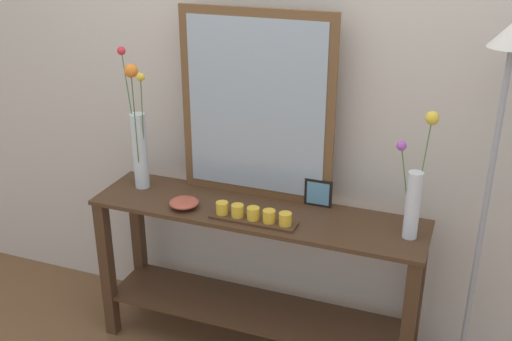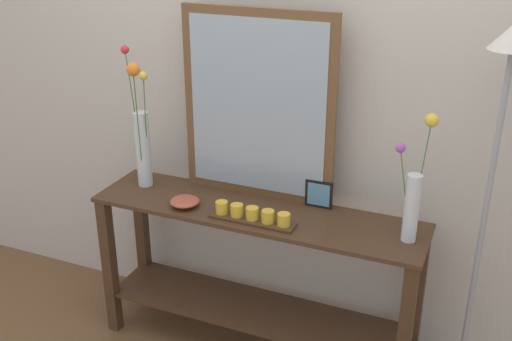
{
  "view_description": "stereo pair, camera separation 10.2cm",
  "coord_description": "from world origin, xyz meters",
  "views": [
    {
      "loc": [
        0.88,
        -2.33,
        2.04
      ],
      "look_at": [
        0.0,
        0.0,
        0.97
      ],
      "focal_mm": 43.03,
      "sensor_mm": 36.0,
      "label": 1
    },
    {
      "loc": [
        0.98,
        -2.29,
        2.04
      ],
      "look_at": [
        0.0,
        0.0,
        0.97
      ],
      "focal_mm": 43.03,
      "sensor_mm": 36.0,
      "label": 2
    }
  ],
  "objects": [
    {
      "name": "vase_right",
      "position": [
        0.69,
        0.01,
        0.97
      ],
      "size": [
        0.15,
        0.11,
        0.54
      ],
      "color": "silver",
      "rests_on": "console_table"
    },
    {
      "name": "tall_vase_left",
      "position": [
        -0.61,
        0.03,
        1.02
      ],
      "size": [
        0.17,
        0.2,
        0.69
      ],
      "color": "silver",
      "rests_on": "console_table"
    },
    {
      "name": "decorative_bowl",
      "position": [
        -0.32,
        -0.09,
        0.79
      ],
      "size": [
        0.14,
        0.14,
        0.04
      ],
      "color": "#B24C38",
      "rests_on": "console_table"
    },
    {
      "name": "floor_lamp",
      "position": [
        0.97,
        0.07,
        1.13
      ],
      "size": [
        0.24,
        0.24,
        1.67
      ],
      "color": "#9E9EA3",
      "rests_on": "ground"
    },
    {
      "name": "candle_tray",
      "position": [
        0.03,
        -0.1,
        0.8
      ],
      "size": [
        0.39,
        0.09,
        0.07
      ],
      "color": "#472D1C",
      "rests_on": "console_table"
    },
    {
      "name": "wall_back",
      "position": [
        0.0,
        0.31,
        1.35
      ],
      "size": [
        6.4,
        0.08,
        2.7
      ],
      "primitive_type": "cube",
      "color": "beige",
      "rests_on": "ground"
    },
    {
      "name": "mirror_leaning",
      "position": [
        -0.06,
        0.16,
        1.21
      ],
      "size": [
        0.73,
        0.03,
        0.88
      ],
      "color": "brown",
      "rests_on": "console_table"
    },
    {
      "name": "picture_frame_small",
      "position": [
        0.25,
        0.14,
        0.83
      ],
      "size": [
        0.13,
        0.01,
        0.13
      ],
      "color": "black",
      "rests_on": "console_table"
    },
    {
      "name": "console_table",
      "position": [
        0.0,
        0.0,
        0.48
      ],
      "size": [
        1.55,
        0.38,
        0.77
      ],
      "color": "#472D1C",
      "rests_on": "ground"
    }
  ]
}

